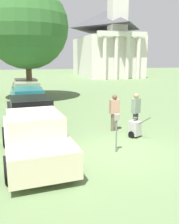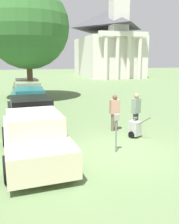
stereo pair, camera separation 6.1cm
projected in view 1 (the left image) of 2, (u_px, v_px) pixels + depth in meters
The scene contains 12 objects.
ground_plane at pixel (115, 152), 8.82m from camera, with size 120.00×120.00×0.00m, color #607A4C.
parked_car_cream at pixel (34, 137), 8.15m from camera, with size 2.27×4.87×1.56m.
parked_car_black at pixel (31, 116), 11.14m from camera, with size 2.28×5.12×1.55m.
parked_car_teal at pixel (28, 102), 14.44m from camera, with size 2.20×5.38×1.53m.
parked_car_sage at pixel (27, 94), 17.58m from camera, with size 2.25×4.84×1.57m.
parked_car_tan at pixel (26, 88), 20.81m from camera, with size 2.35×5.03×1.50m.
parking_meter at pixel (117, 126), 8.59m from camera, with size 0.18×0.09×1.38m.
person_worker at pixel (114, 110), 11.15m from camera, with size 0.43×0.23×1.65m.
person_supervisor at pixel (136, 110), 11.09m from camera, with size 0.47×0.40×1.72m.
equipment_cart at pixel (135, 128), 10.37m from camera, with size 0.62×0.97×1.00m.
church at pixel (107, 41), 41.94m from camera, with size 8.90×14.40×22.18m.
shade_tree at pixel (26, 27), 18.55m from camera, with size 6.26×6.26×8.60m.
Camera 1 is at (-3.04, -7.77, 3.29)m, focal length 40.00 mm.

